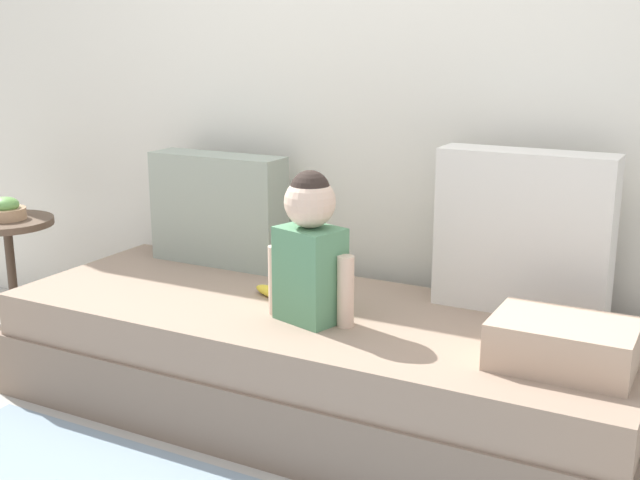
% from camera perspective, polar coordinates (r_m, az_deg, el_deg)
% --- Properties ---
extents(ground_plane, '(12.00, 12.00, 0.00)m').
position_cam_1_polar(ground_plane, '(2.96, -0.34, -12.26)').
color(ground_plane, '#B2ADA3').
extents(back_wall, '(5.49, 0.10, 2.34)m').
position_cam_1_polar(back_wall, '(3.15, 4.54, 11.47)').
color(back_wall, silver).
rests_on(back_wall, ground).
extents(couch, '(2.29, 0.85, 0.40)m').
position_cam_1_polar(couch, '(2.88, -0.35, -8.74)').
color(couch, '#826C5B').
rests_on(couch, ground).
extents(throw_pillow_left, '(0.58, 0.16, 0.46)m').
position_cam_1_polar(throw_pillow_left, '(3.33, -7.27, 2.19)').
color(throw_pillow_left, '#99A393').
rests_on(throw_pillow_left, couch).
extents(throw_pillow_right, '(0.59, 0.16, 0.56)m').
position_cam_1_polar(throw_pillow_right, '(2.80, 14.31, 0.54)').
color(throw_pillow_right, silver).
rests_on(throw_pillow_right, couch).
extents(toddler, '(0.32, 0.21, 0.51)m').
position_cam_1_polar(toddler, '(2.62, -0.71, -0.48)').
color(toddler, '#568E66').
rests_on(toddler, couch).
extents(banana, '(0.17, 0.10, 0.04)m').
position_cam_1_polar(banana, '(2.92, -3.48, -3.72)').
color(banana, yellow).
rests_on(banana, couch).
extents(folded_blanket, '(0.40, 0.28, 0.14)m').
position_cam_1_polar(folded_blanket, '(2.41, 16.95, -7.10)').
color(folded_blanket, tan).
rests_on(folded_blanket, couch).
extents(side_table, '(0.41, 0.41, 0.54)m').
position_cam_1_polar(side_table, '(3.83, -21.32, -0.39)').
color(side_table, brown).
rests_on(side_table, ground).
extents(fruit_bowl, '(0.18, 0.18, 0.10)m').
position_cam_1_polar(fruit_bowl, '(3.80, -21.54, 2.00)').
color(fruit_bowl, tan).
rests_on(fruit_bowl, side_table).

